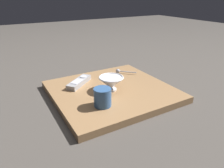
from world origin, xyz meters
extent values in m
plane|color=#47423D|center=(0.00, 0.00, 0.00)|extent=(6.00, 6.00, 0.00)
cube|color=#936D47|center=(0.00, 0.00, 0.02)|extent=(0.57, 0.54, 0.03)
cylinder|color=silver|center=(-0.01, -0.01, 0.04)|extent=(0.05, 0.05, 0.01)
cone|color=silver|center=(-0.01, -0.01, 0.07)|extent=(0.12, 0.12, 0.06)
torus|color=silver|center=(-0.01, -0.01, 0.10)|extent=(0.12, 0.12, 0.01)
cylinder|color=#33598C|center=(-0.12, -0.13, 0.07)|extent=(0.08, 0.08, 0.08)
cylinder|color=#A3A5B2|center=(0.19, 0.13, 0.05)|extent=(0.08, 0.08, 0.01)
sphere|color=#A3A5B2|center=(0.14, 0.17, 0.05)|extent=(0.03, 0.03, 0.03)
cube|color=#9E9EA3|center=(-0.12, 0.13, 0.05)|extent=(0.17, 0.15, 0.02)
cylinder|color=silver|center=(-0.08, 0.16, 0.06)|extent=(0.04, 0.04, 0.00)
cube|color=silver|center=(-0.14, 0.12, 0.06)|extent=(0.08, 0.07, 0.00)
camera|label=1|loc=(-0.47, -0.82, 0.48)|focal=32.95mm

